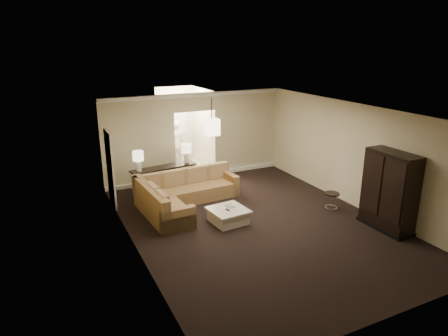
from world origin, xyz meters
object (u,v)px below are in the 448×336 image
console_table (164,177)px  drink_table (332,198)px  coffee_table (228,215)px  armoire (389,193)px  sectional_sofa (181,195)px  person (176,141)px

console_table → drink_table: bearing=-50.3°
coffee_table → console_table: console_table is taller
armoire → drink_table: 1.59m
drink_table → sectional_sofa: bearing=150.4°
drink_table → coffee_table: bearing=169.0°
coffee_table → console_table: (-0.76, 2.79, 0.28)m
coffee_table → person: size_ratio=0.53×
console_table → drink_table: console_table is taller
coffee_table → armoire: armoire is taller
sectional_sofa → person: 3.96m
sectional_sofa → armoire: 5.29m
coffee_table → drink_table: 2.87m
console_table → person: person is taller
sectional_sofa → drink_table: bearing=-32.9°
console_table → armoire: 6.25m
sectional_sofa → console_table: 1.34m
console_table → drink_table: size_ratio=4.15×
person → armoire: bearing=118.3°
sectional_sofa → person: (1.18, 3.73, 0.56)m
coffee_table → person: person is taller
console_table → person: 2.73m
console_table → coffee_table: bearing=-82.1°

